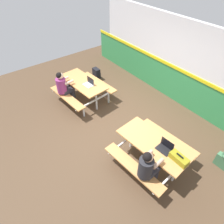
% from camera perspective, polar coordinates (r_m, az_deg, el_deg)
% --- Properties ---
extents(ground_plane, '(10.00, 10.00, 0.02)m').
position_cam_1_polar(ground_plane, '(5.94, -0.35, -4.24)').
color(ground_plane, '#4C3826').
extents(accent_backdrop, '(8.00, 0.14, 2.60)m').
position_cam_1_polar(accent_backdrop, '(6.73, 17.63, 13.04)').
color(accent_backdrop, '#338C4C').
rests_on(accent_backdrop, ground).
extents(picnic_table_left, '(1.75, 1.68, 0.74)m').
position_cam_1_polar(picnic_table_left, '(6.63, -8.19, 7.37)').
color(picnic_table_left, tan).
rests_on(picnic_table_left, ground).
extents(picnic_table_right, '(1.75, 1.68, 0.74)m').
position_cam_1_polar(picnic_table_right, '(4.77, 11.50, -9.85)').
color(picnic_table_right, tan).
rests_on(picnic_table_right, ground).
extents(student_nearer, '(0.38, 0.53, 1.21)m').
position_cam_1_polar(student_nearer, '(6.51, -13.53, 7.25)').
color(student_nearer, '#2D2D38').
rests_on(student_nearer, ground).
extents(student_further, '(0.38, 0.53, 1.21)m').
position_cam_1_polar(student_further, '(4.28, 10.12, -15.00)').
color(student_further, '#2D2D38').
rests_on(student_further, ground).
extents(laptop_silver, '(0.34, 0.25, 0.22)m').
position_cam_1_polar(laptop_silver, '(6.34, -6.57, 8.07)').
color(laptop_silver, silver).
rests_on(laptop_silver, picnic_table_left).
extents(laptop_dark, '(0.34, 0.25, 0.22)m').
position_cam_1_polar(laptop_dark, '(4.55, 14.78, -9.73)').
color(laptop_dark, black).
rests_on(laptop_dark, picnic_table_right).
extents(toolbox_grey, '(0.40, 0.18, 0.18)m').
position_cam_1_polar(toolbox_grey, '(4.42, 18.47, -12.40)').
color(toolbox_grey, olive).
rests_on(toolbox_grey, picnic_table_right).
extents(backpack_dark, '(0.30, 0.22, 0.44)m').
position_cam_1_polar(backpack_dark, '(7.93, -4.41, 10.76)').
color(backpack_dark, black).
rests_on(backpack_dark, ground).
extents(tote_bag_bright, '(0.34, 0.21, 0.43)m').
position_cam_1_polar(tote_bag_bright, '(5.59, 28.95, -12.11)').
color(tote_bag_bright, '#3F724C').
rests_on(tote_bag_bright, ground).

